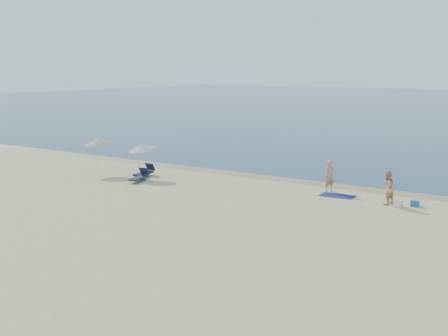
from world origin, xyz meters
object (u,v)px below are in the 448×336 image
object	(u,v)px
person_right	(387,188)
umbrella_near	(142,147)
person_left	(330,176)
blue_cooler	(415,203)

from	to	relation	value
person_right	umbrella_near	bearing A→B (deg)	-68.11
person_left	blue_cooler	distance (m)	4.94
blue_cooler	umbrella_near	world-z (taller)	umbrella_near
person_right	blue_cooler	size ratio (longest dim) A/B	3.94
umbrella_near	blue_cooler	bearing A→B (deg)	24.72
person_left	person_right	size ratio (longest dim) A/B	1.02
person_right	umbrella_near	world-z (taller)	umbrella_near
person_left	person_right	distance (m)	3.72
person_left	umbrella_near	bearing A→B (deg)	131.60
person_right	blue_cooler	world-z (taller)	person_right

